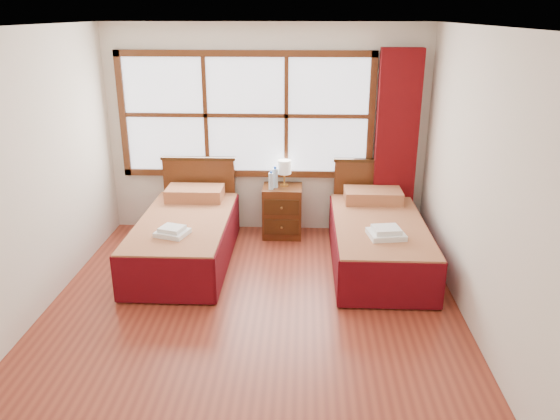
{
  "coord_description": "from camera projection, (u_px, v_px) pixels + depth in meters",
  "views": [
    {
      "loc": [
        0.47,
        -4.49,
        2.71
      ],
      "look_at": [
        0.24,
        0.7,
        0.81
      ],
      "focal_mm": 35.0,
      "sensor_mm": 36.0,
      "label": 1
    }
  ],
  "objects": [
    {
      "name": "bed_right",
      "position": [
        378.0,
        239.0,
        6.13
      ],
      "size": [
        1.01,
        2.03,
        0.98
      ],
      "color": "#371E0B",
      "rests_on": "floor"
    },
    {
      "name": "bottle_far",
      "position": [
        275.0,
        178.0,
        6.74
      ],
      "size": [
        0.07,
        0.07,
        0.27
      ],
      "color": "silver",
      "rests_on": "nightstand"
    },
    {
      "name": "nightstand",
      "position": [
        282.0,
        211.0,
        6.92
      ],
      "size": [
        0.49,
        0.48,
        0.65
      ],
      "color": "#512811",
      "rests_on": "floor"
    },
    {
      "name": "wall_right",
      "position": [
        483.0,
        188.0,
        4.64
      ],
      "size": [
        0.0,
        4.5,
        4.5
      ],
      "primitive_type": "plane",
      "rotation": [
        1.57,
        0.0,
        -1.57
      ],
      "color": "silver",
      "rests_on": "floor"
    },
    {
      "name": "towels_left",
      "position": [
        172.0,
        231.0,
        5.65
      ],
      "size": [
        0.38,
        0.35,
        0.09
      ],
      "rotation": [
        0.0,
        0.0,
        -0.31
      ],
      "color": "white",
      "rests_on": "bed_left"
    },
    {
      "name": "curtain",
      "position": [
        396.0,
        145.0,
        6.68
      ],
      "size": [
        0.5,
        0.16,
        2.3
      ],
      "primitive_type": "cube",
      "color": "#62090C",
      "rests_on": "wall_back"
    },
    {
      "name": "lamp",
      "position": [
        284.0,
        168.0,
        6.77
      ],
      "size": [
        0.17,
        0.17,
        0.33
      ],
      "color": "gold",
      "rests_on": "nightstand"
    },
    {
      "name": "bottle_near",
      "position": [
        271.0,
        181.0,
        6.68
      ],
      "size": [
        0.06,
        0.06,
        0.23
      ],
      "color": "silver",
      "rests_on": "nightstand"
    },
    {
      "name": "bed_left",
      "position": [
        186.0,
        236.0,
        6.22
      ],
      "size": [
        1.01,
        2.03,
        0.98
      ],
      "color": "#371E0B",
      "rests_on": "floor"
    },
    {
      "name": "ceiling",
      "position": [
        246.0,
        26.0,
        4.27
      ],
      "size": [
        4.5,
        4.5,
        0.0
      ],
      "primitive_type": "plane",
      "rotation": [
        3.14,
        0.0,
        0.0
      ],
      "color": "white",
      "rests_on": "wall_back"
    },
    {
      "name": "wall_back",
      "position": [
        266.0,
        131.0,
        6.83
      ],
      "size": [
        4.0,
        0.0,
        4.0
      ],
      "primitive_type": "plane",
      "rotation": [
        1.57,
        0.0,
        0.0
      ],
      "color": "silver",
      "rests_on": "floor"
    },
    {
      "name": "window",
      "position": [
        246.0,
        115.0,
        6.74
      ],
      "size": [
        3.16,
        0.06,
        1.56
      ],
      "color": "white",
      "rests_on": "wall_back"
    },
    {
      "name": "floor",
      "position": [
        252.0,
        315.0,
        5.17
      ],
      "size": [
        4.5,
        4.5,
        0.0
      ],
      "primitive_type": "plane",
      "color": "brown",
      "rests_on": "ground"
    },
    {
      "name": "wall_left",
      "position": [
        23.0,
        182.0,
        4.8
      ],
      "size": [
        0.0,
        4.5,
        4.5
      ],
      "primitive_type": "plane",
      "rotation": [
        1.57,
        0.0,
        1.57
      ],
      "color": "silver",
      "rests_on": "floor"
    },
    {
      "name": "towels_right",
      "position": [
        386.0,
        233.0,
        5.6
      ],
      "size": [
        0.4,
        0.36,
        0.11
      ],
      "rotation": [
        0.0,
        0.0,
        0.16
      ],
      "color": "white",
      "rests_on": "bed_right"
    }
  ]
}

